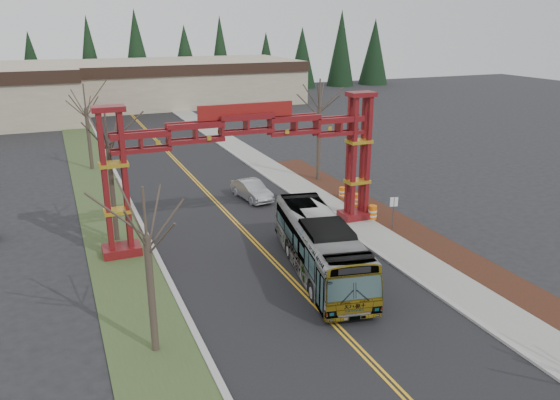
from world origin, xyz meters
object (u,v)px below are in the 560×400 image
bare_tree_right_far (320,107)px  bare_tree_median_near (147,237)px  bare_tree_median_mid (108,146)px  barrel_mid (357,201)px  street_sign (394,207)px  bare_tree_median_far (86,109)px  gateway_arch (247,146)px  silver_sedan (252,190)px  retail_building_east (181,82)px  barrel_north (342,193)px  barrel_south (373,213)px  transit_bus (320,246)px

bare_tree_right_far → bare_tree_median_near: bearing=-131.0°
bare_tree_median_mid → barrel_mid: size_ratio=7.84×
street_sign → bare_tree_median_mid: bearing=163.4°
bare_tree_median_mid → bare_tree_median_far: size_ratio=1.04×
gateway_arch → silver_sedan: bearing=68.6°
bare_tree_right_far → street_sign: 13.58m
retail_building_east → bare_tree_median_near: bare_tree_median_near is taller
barrel_north → gateway_arch: bearing=-154.6°
silver_sedan → street_sign: size_ratio=1.97×
barrel_south → gateway_arch: bearing=175.6°
bare_tree_median_near → street_sign: size_ratio=3.18×
bare_tree_median_near → silver_sedan: bearing=58.9°
bare_tree_median_mid → barrel_north: (17.39, 2.06, -5.69)m
retail_building_east → barrel_south: (-1.05, -62.63, -2.96)m
gateway_arch → bare_tree_median_far: 22.83m
transit_bus → bare_tree_right_far: (8.20, 16.68, 4.81)m
bare_tree_median_mid → retail_building_east: bearing=73.2°
gateway_arch → bare_tree_median_mid: gateway_arch is taller
gateway_arch → silver_sedan: size_ratio=4.03×
barrel_north → transit_bus: bearing=-124.2°
street_sign → transit_bus: bearing=-151.8°
barrel_mid → barrel_north: bearing=90.2°
bare_tree_median_near → bare_tree_right_far: size_ratio=0.83×
transit_bus → bare_tree_median_near: size_ratio=1.58×
bare_tree_median_mid → barrel_mid: bare_tree_median_mid is taller
transit_bus → bare_tree_median_near: bare_tree_median_near is taller
transit_bus → bare_tree_median_mid: size_ratio=1.39×
bare_tree_median_far → barrel_mid: bearing=-47.7°
bare_tree_median_far → barrel_mid: 26.37m
silver_sedan → bare_tree_median_mid: 12.99m
bare_tree_median_near → bare_tree_right_far: bare_tree_right_far is taller
retail_building_east → barrel_mid: 59.77m
gateway_arch → barrel_south: gateway_arch is taller
silver_sedan → bare_tree_median_near: 21.42m
transit_bus → bare_tree_right_far: size_ratio=1.31×
gateway_arch → retail_building_east: gateway_arch is taller
retail_building_east → street_sign: 64.72m
street_sign → barrel_south: size_ratio=2.06×
bare_tree_median_near → street_sign: 19.35m
barrel_north → bare_tree_median_far: bearing=135.8°
retail_building_east → barrel_south: retail_building_east is taller
transit_bus → silver_sedan: bearing=96.6°
transit_bus → bare_tree_median_far: (-9.80, 28.11, 4.12)m
bare_tree_median_far → barrel_south: size_ratio=7.15×
retail_building_east → gateway_arch: bearing=-99.2°
gateway_arch → bare_tree_median_near: (-8.00, -10.79, -0.76)m
silver_sedan → bare_tree_right_far: size_ratio=0.52×
silver_sedan → barrel_south: silver_sedan is taller
barrel_north → retail_building_east: bearing=89.4°
bare_tree_median_near → gateway_arch: bearing=53.4°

